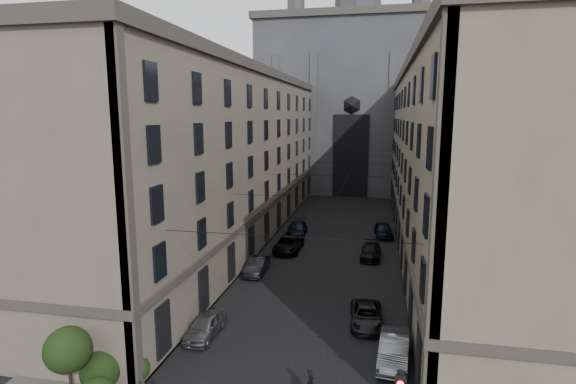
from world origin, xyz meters
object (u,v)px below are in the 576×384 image
Objects in this scene: car_left_far at (297,229)px; pedestrian at (310,381)px; car_left_near at (205,325)px; car_left_midnear at (257,266)px; car_left_midfar at (288,244)px; car_right_midnear at (367,316)px; car_right_midfar at (371,252)px; car_right_far at (384,230)px; gothic_tower at (356,94)px; car_right_near at (394,350)px.

pedestrian is (6.10, -29.78, 0.05)m from car_left_far.
car_left_near is 0.78× the size of car_left_far.
car_left_midnear is 13.35m from car_left_far.
car_left_far is at bearing 92.79° from car_left_midfar.
car_right_midnear is 1.00× the size of car_right_midfar.
car_left_midnear is at bearing 136.91° from car_right_midnear.
car_right_midnear is 14.50m from car_right_midfar.
car_left_far is at bearing -177.19° from car_right_far.
gothic_tower is 65.87m from car_right_near.
car_right_near reaches higher than car_left_near.
car_left_midfar is (-4.20, -43.76, -17.04)m from gothic_tower.
pedestrian is at bearing -81.59° from car_left_far.
car_left_midfar is at bearing -90.95° from car_left_far.
gothic_tower is at bearing 85.08° from car_left_midfar.
car_right_near is 1.00× the size of car_right_midnear.
car_right_far is (1.29, 22.64, 0.18)m from car_right_midnear.
car_right_midnear is 22.68m from car_right_far.
car_left_midnear is 11.75m from car_right_midfar.
car_left_near is 0.97× the size of car_left_midnear.
car_right_near is at bearing -62.29° from car_left_midfar.
car_right_midnear is at bearing -85.93° from gothic_tower.
car_right_far reaches higher than car_right_midnear.
car_left_midnear is 16.93m from car_right_near.
pedestrian is at bearing -67.51° from car_left_midnear.
car_right_far reaches higher than car_left_near.
gothic_tower is 69.52m from pedestrian.
gothic_tower is at bearing 80.10° from car_left_far.
pedestrian reaches higher than car_left_near.
car_left_near reaches higher than car_right_midfar.
car_left_midfar is at bearing -95.48° from gothic_tower.
gothic_tower reaches higher than car_right_far.
car_right_midnear is (9.82, -8.05, -0.07)m from car_left_midnear.
car_left_far is at bearing -12.46° from pedestrian.
car_left_midfar is (1.42, 7.15, 0.05)m from car_left_midnear.
car_right_near is (10.05, -19.60, 0.01)m from car_left_midfar.
car_left_midnear is 0.81× the size of car_left_far.
car_right_near is at bearing -73.20° from car_right_midnear.
car_right_far is at bearing -31.05° from pedestrian.
car_right_near is 27.04m from car_right_far.
car_left_near is at bearing -94.37° from car_left_midfar.
pedestrian is (-2.54, -22.94, 0.15)m from car_right_midfar.
car_left_far is at bearing -96.73° from gothic_tower.
gothic_tower is 40.47m from car_right_far.
car_right_midfar is (8.64, -6.85, -0.10)m from car_left_far.
car_left_midfar is (1.63, 18.83, 0.05)m from car_left_near.
gothic_tower reaches higher than car_right_midnear.
car_left_far is 10.01m from car_right_far.
car_left_midfar reaches higher than car_right_midnear.
car_right_midfar is at bearing -30.34° from pedestrian.
car_left_midnear is at bearing -144.46° from car_right_midfar.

